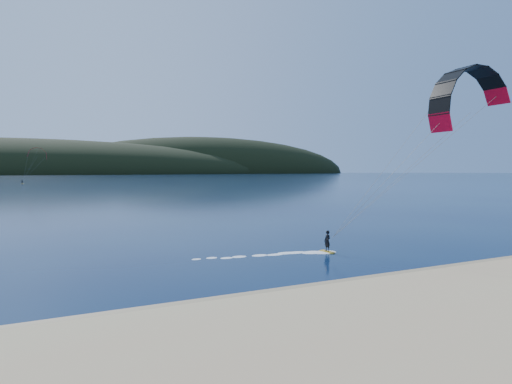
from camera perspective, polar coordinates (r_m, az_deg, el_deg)
ground at (r=16.71m, az=2.81°, el=-19.41°), size 1800.00×1800.00×0.00m
wet_sand at (r=20.52m, az=-3.34°, el=-14.94°), size 220.00×2.50×0.10m
headland at (r=758.96m, az=-24.78°, el=2.24°), size 1200.00×310.00×140.00m
kitesurfer_near at (r=36.09m, az=26.36°, el=9.02°), size 24.49×7.47×14.95m
kitesurfer_far at (r=218.10m, az=-27.74°, el=4.30°), size 11.79×7.83×15.45m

